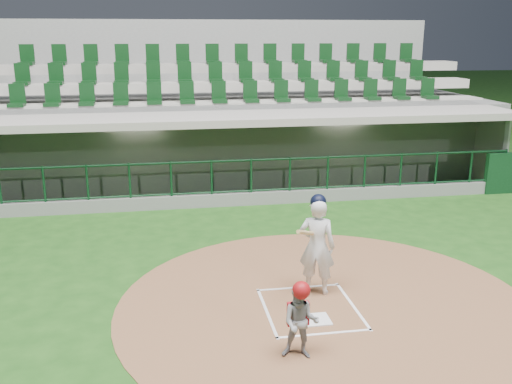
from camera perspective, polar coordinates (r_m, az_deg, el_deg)
ground at (r=10.17m, az=5.01°, el=-10.87°), size 120.00×120.00×0.00m
dirt_circle at (r=10.07m, az=6.98°, el=-11.17°), size 7.20×7.20×0.01m
home_plate at (r=9.56m, az=6.09°, el=-12.57°), size 0.43×0.43×0.02m
batter_box_chalk at (r=9.91m, az=5.45°, el=-11.54°), size 1.55×1.80×0.01m
dugout_structure at (r=17.17m, az=-0.96°, el=3.58°), size 16.40×3.70×3.00m
seating_deck at (r=20.09m, az=-2.77°, el=6.66°), size 17.00×6.72×5.15m
batter at (r=10.15m, az=6.11°, el=-5.23°), size 0.92×0.97×1.84m
catcher at (r=8.32m, az=4.47°, el=-12.63°), size 0.63×0.56×1.17m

